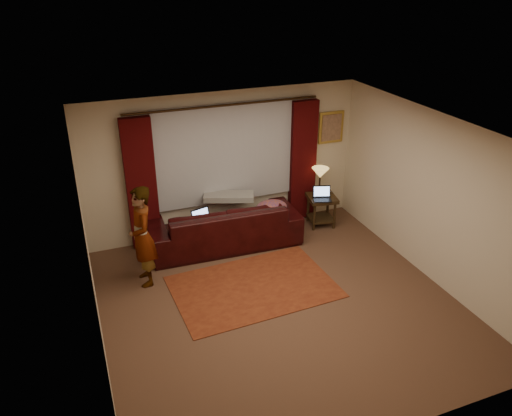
{
  "coord_description": "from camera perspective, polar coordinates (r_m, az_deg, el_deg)",
  "views": [
    {
      "loc": [
        -2.48,
        -5.45,
        4.49
      ],
      "look_at": [
        0.1,
        1.2,
        1.0
      ],
      "focal_mm": 35.0,
      "sensor_mm": 36.0,
      "label": 1
    }
  ],
  "objects": [
    {
      "name": "laptop_table",
      "position": [
        9.2,
        7.61,
        1.57
      ],
      "size": [
        0.42,
        0.44,
        0.24
      ],
      "primitive_type": null,
      "rotation": [
        0.0,
        0.0,
        -0.32
      ],
      "color": "black",
      "rests_on": "end_table"
    },
    {
      "name": "wall_front",
      "position": [
        5.0,
        14.93,
        -14.61
      ],
      "size": [
        5.0,
        0.02,
        2.6
      ],
      "primitive_type": "cube",
      "color": "beige",
      "rests_on": "ground"
    },
    {
      "name": "drape_right",
      "position": [
        9.39,
        5.36,
        5.33
      ],
      "size": [
        0.5,
        0.14,
        2.3
      ],
      "primitive_type": "cube",
      "color": "#360506",
      "rests_on": "floor"
    },
    {
      "name": "clothing_pile",
      "position": [
        8.75,
        1.78,
        0.03
      ],
      "size": [
        0.57,
        0.45,
        0.24
      ],
      "primitive_type": "ellipsoid",
      "rotation": [
        0.0,
        0.0,
        -0.03
      ],
      "color": "brown",
      "rests_on": "sofa"
    },
    {
      "name": "wall_left",
      "position": [
        6.31,
        -18.46,
        -5.78
      ],
      "size": [
        0.02,
        5.0,
        2.6
      ],
      "primitive_type": "cube",
      "color": "beige",
      "rests_on": "ground"
    },
    {
      "name": "picture_frame",
      "position": [
        9.55,
        8.56,
        9.11
      ],
      "size": [
        0.5,
        0.04,
        0.6
      ],
      "primitive_type": "cube",
      "color": "#B08D38",
      "rests_on": "wall_back"
    },
    {
      "name": "area_rug",
      "position": [
        7.81,
        -0.29,
        -8.98
      ],
      "size": [
        2.51,
        1.73,
        0.01
      ],
      "primitive_type": "cube",
      "rotation": [
        0.0,
        0.0,
        0.04
      ],
      "color": "maroon",
      "rests_on": "floor"
    },
    {
      "name": "sofa",
      "position": [
        8.7,
        -3.72,
        -1.06
      ],
      "size": [
        2.68,
        1.25,
        1.06
      ],
      "primitive_type": "imported",
      "rotation": [
        0.0,
        0.0,
        3.1
      ],
      "color": "black",
      "rests_on": "floor"
    },
    {
      "name": "curtain_rod",
      "position": [
        8.49,
        -3.62,
        11.63
      ],
      "size": [
        0.04,
        0.04,
        3.4
      ],
      "primitive_type": "cylinder",
      "color": "black",
      "rests_on": "wall_back"
    },
    {
      "name": "end_table",
      "position": [
        9.53,
        7.46,
        -0.29
      ],
      "size": [
        0.59,
        0.59,
        0.59
      ],
      "primitive_type": "cube",
      "rotation": [
        0.0,
        0.0,
        -0.18
      ],
      "color": "black",
      "rests_on": "floor"
    },
    {
      "name": "ceiling",
      "position": [
        6.28,
        3.15,
        8.52
      ],
      "size": [
        5.0,
        5.0,
        0.02
      ],
      "primitive_type": "cube",
      "color": "silver",
      "rests_on": "ground"
    },
    {
      "name": "throw_blanket",
      "position": [
        8.76,
        -3.17,
        3.01
      ],
      "size": [
        0.95,
        0.63,
        0.1
      ],
      "primitive_type": "cube",
      "rotation": [
        0.0,
        0.0,
        -0.36
      ],
      "color": "gray",
      "rests_on": "sofa"
    },
    {
      "name": "person",
      "position": [
        7.71,
        -12.86,
        -3.22
      ],
      "size": [
        0.49,
        0.49,
        1.61
      ],
      "primitive_type": "imported",
      "rotation": [
        0.0,
        0.0,
        -1.53
      ],
      "color": "gray",
      "rests_on": "floor"
    },
    {
      "name": "laptop_sofa",
      "position": [
        8.43,
        -5.93,
        -1.16
      ],
      "size": [
        0.42,
        0.45,
        0.25
      ],
      "primitive_type": null,
      "rotation": [
        0.0,
        0.0,
        0.27
      ],
      "color": "black",
      "rests_on": "sofa"
    },
    {
      "name": "tiffany_lamp",
      "position": [
        9.43,
        7.3,
        3.11
      ],
      "size": [
        0.32,
        0.32,
        0.51
      ],
      "primitive_type": null,
      "rotation": [
        0.0,
        0.0,
        -0.01
      ],
      "color": "olive",
      "rests_on": "end_table"
    },
    {
      "name": "floor",
      "position": [
        7.49,
        2.66,
        -10.86
      ],
      "size": [
        5.0,
        5.0,
        0.01
      ],
      "primitive_type": "cube",
      "color": "brown",
      "rests_on": "ground"
    },
    {
      "name": "wall_back",
      "position": [
        8.92,
        -3.64,
        5.06
      ],
      "size": [
        5.0,
        0.02,
        2.6
      ],
      "primitive_type": "cube",
      "color": "beige",
      "rests_on": "ground"
    },
    {
      "name": "sheer_curtain",
      "position": [
        8.79,
        -3.56,
        6.14
      ],
      "size": [
        2.5,
        0.05,
        1.8
      ],
      "primitive_type": "cube",
      "color": "#A6A6AE",
      "rests_on": "wall_back"
    },
    {
      "name": "wall_right",
      "position": [
        8.04,
        19.41,
        1.14
      ],
      "size": [
        0.02,
        5.0,
        2.6
      ],
      "primitive_type": "cube",
      "color": "beige",
      "rests_on": "ground"
    },
    {
      "name": "drape_left",
      "position": [
        8.56,
        -12.99,
        2.64
      ],
      "size": [
        0.5,
        0.14,
        2.3
      ],
      "primitive_type": "cube",
      "color": "#360506",
      "rests_on": "floor"
    }
  ]
}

